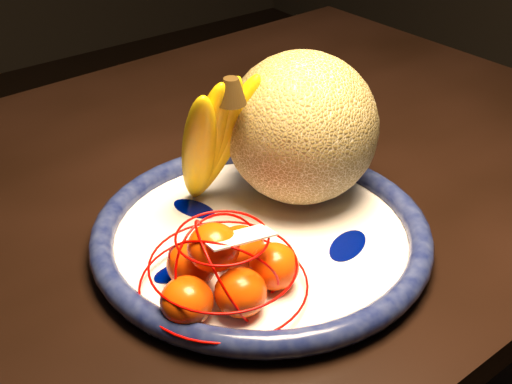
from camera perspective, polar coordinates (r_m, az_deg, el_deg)
dining_table at (r=0.98m, az=-6.81°, el=-4.31°), size 1.50×0.94×0.73m
fruit_bowl at (r=0.83m, az=0.41°, el=-3.46°), size 0.40×0.40×0.03m
cantaloupe at (r=0.87m, az=3.67°, el=5.14°), size 0.19×0.19×0.19m
banana_bunch at (r=0.84m, az=-3.62°, el=4.53°), size 0.13×0.12×0.20m
mandarin_bag at (r=0.73m, az=-2.53°, el=-6.23°), size 0.21×0.21×0.11m
price_tag at (r=0.70m, az=-1.34°, el=-3.64°), size 0.07×0.03×0.01m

